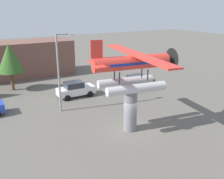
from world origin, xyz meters
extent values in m
plane|color=#605B54|center=(0.00, 0.00, 0.00)|extent=(140.00, 140.00, 0.00)
cylinder|color=slate|center=(0.00, 0.00, 1.78)|extent=(1.10, 1.10, 3.56)
cylinder|color=silver|center=(-0.14, -0.99, 3.91)|extent=(4.85, 1.39, 0.70)
cylinder|color=#333338|center=(1.12, -0.67, 4.71)|extent=(0.11, 0.11, 0.90)
cylinder|color=#333338|center=(-1.26, -0.32, 4.71)|extent=(0.11, 0.11, 0.90)
cylinder|color=silver|center=(0.14, 0.99, 3.91)|extent=(4.85, 1.39, 0.70)
cylinder|color=#333338|center=(1.26, 0.32, 4.71)|extent=(0.11, 0.11, 0.90)
cylinder|color=#333338|center=(-1.12, 0.67, 4.71)|extent=(0.11, 0.11, 0.90)
cylinder|color=red|center=(0.00, 0.00, 5.71)|extent=(6.29, 1.98, 1.10)
cube|color=#193399|center=(0.20, -0.03, 5.71)|extent=(4.46, 1.76, 0.20)
cone|color=#262628|center=(3.22, -0.47, 5.71)|extent=(0.82, 0.97, 0.88)
cylinder|color=black|center=(3.61, -0.53, 5.71)|extent=(0.30, 1.79, 1.80)
cube|color=red|center=(0.40, -0.06, 6.32)|extent=(2.59, 10.45, 0.12)
cube|color=red|center=(-2.77, 0.40, 5.81)|extent=(1.10, 2.87, 0.10)
cube|color=red|center=(-2.77, 0.40, 6.91)|extent=(0.91, 0.25, 1.30)
cube|color=white|center=(-0.76, 9.90, 0.72)|extent=(4.20, 1.70, 0.80)
cube|color=#2D333D|center=(-1.01, 9.90, 1.44)|extent=(2.00, 1.56, 0.64)
cylinder|color=black|center=(0.59, 9.00, 0.32)|extent=(0.64, 0.22, 0.64)
cylinder|color=black|center=(0.59, 10.80, 0.32)|extent=(0.64, 0.22, 0.64)
cylinder|color=black|center=(-2.11, 9.00, 0.32)|extent=(0.64, 0.22, 0.64)
cylinder|color=black|center=(-2.11, 10.80, 0.32)|extent=(0.64, 0.22, 0.64)
cube|color=#237A38|center=(7.06, 8.88, 0.72)|extent=(4.20, 1.70, 0.80)
cube|color=#2D333D|center=(6.81, 8.88, 1.44)|extent=(2.00, 1.56, 0.64)
cylinder|color=black|center=(8.41, 7.98, 0.32)|extent=(0.64, 0.22, 0.64)
cylinder|color=black|center=(8.41, 9.78, 0.32)|extent=(0.64, 0.22, 0.64)
cylinder|color=black|center=(5.71, 7.98, 0.32)|extent=(0.64, 0.22, 0.64)
cylinder|color=black|center=(5.71, 9.78, 0.32)|extent=(0.64, 0.22, 0.64)
cylinder|color=gray|center=(-3.68, 6.67, 3.75)|extent=(0.18, 0.18, 7.49)
cylinder|color=gray|center=(-2.88, 6.67, 7.39)|extent=(1.60, 0.12, 0.12)
cube|color=silver|center=(-2.18, 6.67, 7.34)|extent=(0.50, 0.28, 0.20)
cube|color=brown|center=(-4.34, 22.00, 2.51)|extent=(14.78, 5.17, 5.02)
cylinder|color=brown|center=(-6.56, 15.90, 1.14)|extent=(0.36, 0.36, 2.29)
cone|color=#335B23|center=(-6.56, 15.90, 3.98)|extent=(3.05, 3.05, 3.39)
camera|label=1|loc=(-10.93, -16.10, 9.90)|focal=41.25mm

